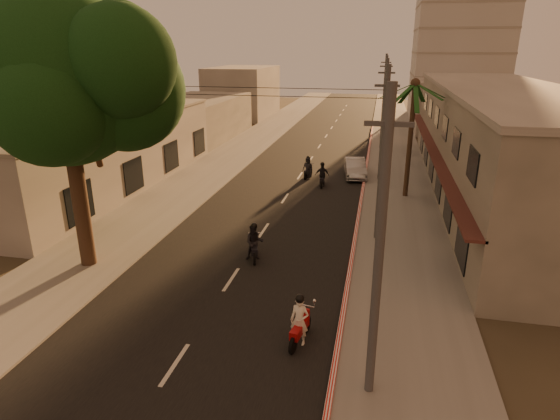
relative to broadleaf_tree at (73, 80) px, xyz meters
The scene contains 19 objects.
ground 10.96m from the broadleaf_tree, 17.97° to the right, with size 160.00×160.00×0.00m, color #383023.
road 20.84m from the broadleaf_tree, 69.68° to the left, with size 10.00×140.00×0.02m, color black.
sidewalk_right 24.26m from the broadleaf_tree, 51.68° to the left, with size 5.00×140.00×0.12m, color slate.
sidewalk_left 19.76m from the broadleaf_tree, 92.85° to the left, with size 5.00×140.00×0.12m, color slate.
curb_stripe 19.30m from the broadleaf_tree, 47.67° to the left, with size 0.20×60.00×0.20m, color red.
shophouse_row 26.41m from the broadleaf_tree, 37.63° to the left, with size 8.80×34.20×7.30m.
left_building 15.15m from the broadleaf_tree, 121.87° to the left, with size 8.20×24.20×5.20m.
distant_tower 58.67m from the broadleaf_tree, 67.22° to the left, with size 12.10×12.10×28.00m.
broadleaf_tree is the anchor object (origin of this frame).
palm_tree 20.18m from the broadleaf_tree, 43.48° to the left, with size 5.00×5.00×8.20m.
utility_poles 22.06m from the broadleaf_tree, 54.34° to the left, with size 1.20×48.26×9.00m.
filler_right 47.87m from the broadleaf_tree, 64.31° to the left, with size 8.00×14.00×6.00m, color #A39D93.
filler_left_near 33.30m from the broadleaf_tree, 103.06° to the left, with size 8.00×14.00×4.40m, color #A39D93.
filler_left_far 50.64m from the broadleaf_tree, 98.43° to the left, with size 8.00×14.00×7.00m, color #A39D93.
scooter_red 13.52m from the broadleaf_tree, 21.69° to the right, with size 0.90×1.93×1.92m.
scooter_mid_a 10.61m from the broadleaf_tree, 16.70° to the left, with size 1.20×1.89×1.90m.
scooter_mid_b 19.19m from the broadleaf_tree, 60.40° to the left, with size 1.08×1.87×1.84m.
scooter_far_a 20.38m from the broadleaf_tree, 67.17° to the left, with size 1.00×1.79×1.77m.
parked_car 22.86m from the broadleaf_tree, 59.52° to the left, with size 2.14×4.57×1.45m, color #A4A7AC.
Camera 1 is at (5.99, -15.68, 9.77)m, focal length 30.00 mm.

